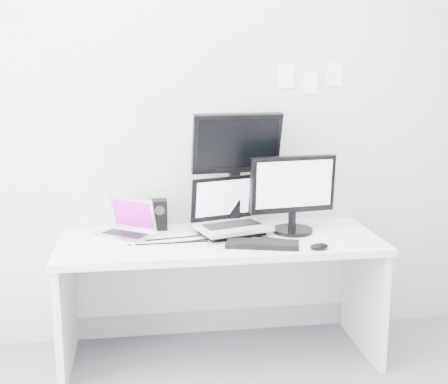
# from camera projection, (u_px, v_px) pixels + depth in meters

# --- Properties ---
(back_wall) EXTENTS (3.60, 0.00, 3.60)m
(back_wall) POSITION_uv_depth(u_px,v_px,m) (212.00, 122.00, 3.53)
(back_wall) COLOR #BBBDBF
(back_wall) RESTS_ON ground
(desk) EXTENTS (1.80, 0.70, 0.73)m
(desk) POSITION_uv_depth(u_px,v_px,m) (220.00, 299.00, 3.40)
(desk) COLOR white
(desk) RESTS_ON ground
(macbook) EXTENTS (0.38, 0.36, 0.23)m
(macbook) POSITION_uv_depth(u_px,v_px,m) (123.00, 218.00, 3.31)
(macbook) COLOR silver
(macbook) RESTS_ON desk
(speaker) EXTENTS (0.10, 0.10, 0.18)m
(speaker) POSITION_uv_depth(u_px,v_px,m) (160.00, 215.00, 3.49)
(speaker) COLOR black
(speaker) RESTS_ON desk
(dell_laptop) EXTENTS (0.47, 0.41, 0.33)m
(dell_laptop) POSITION_uv_depth(u_px,v_px,m) (233.00, 207.00, 3.36)
(dell_laptop) COLOR #AEB0B5
(dell_laptop) RESTS_ON desk
(rear_monitor) EXTENTS (0.54, 0.24, 0.71)m
(rear_monitor) POSITION_uv_depth(u_px,v_px,m) (236.00, 170.00, 3.46)
(rear_monitor) COLOR black
(rear_monitor) RESTS_ON desk
(samsung_monitor) EXTENTS (0.54, 0.30, 0.47)m
(samsung_monitor) POSITION_uv_depth(u_px,v_px,m) (293.00, 193.00, 3.39)
(samsung_monitor) COLOR black
(samsung_monitor) RESTS_ON desk
(keyboard) EXTENTS (0.41, 0.24, 0.03)m
(keyboard) POSITION_uv_depth(u_px,v_px,m) (262.00, 244.00, 3.17)
(keyboard) COLOR black
(keyboard) RESTS_ON desk
(mouse) EXTENTS (0.12, 0.09, 0.03)m
(mouse) POSITION_uv_depth(u_px,v_px,m) (319.00, 246.00, 3.11)
(mouse) COLOR black
(mouse) RESTS_ON desk
(wall_note_0) EXTENTS (0.10, 0.00, 0.14)m
(wall_note_0) POSITION_uv_depth(u_px,v_px,m) (286.00, 76.00, 3.53)
(wall_note_0) COLOR white
(wall_note_0) RESTS_ON back_wall
(wall_note_1) EXTENTS (0.09, 0.00, 0.13)m
(wall_note_1) POSITION_uv_depth(u_px,v_px,m) (310.00, 83.00, 3.56)
(wall_note_1) COLOR white
(wall_note_1) RESTS_ON back_wall
(wall_note_2) EXTENTS (0.10, 0.00, 0.14)m
(wall_note_2) POSITION_uv_depth(u_px,v_px,m) (335.00, 74.00, 3.57)
(wall_note_2) COLOR white
(wall_note_2) RESTS_ON back_wall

